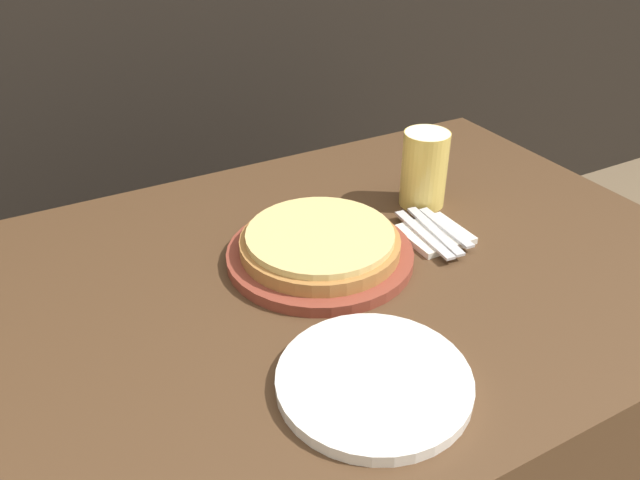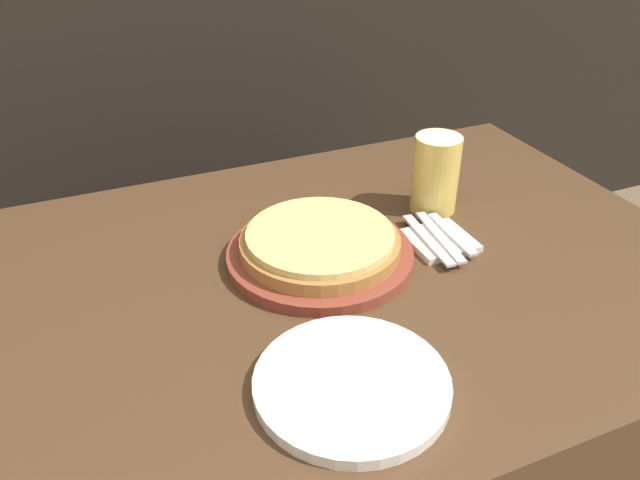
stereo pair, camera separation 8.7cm
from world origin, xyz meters
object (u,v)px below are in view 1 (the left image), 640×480
object	(u,v)px
pizza_on_board	(320,247)
spoon	(445,226)
dinner_plate	(374,381)
fork	(423,233)
dinner_knife	(434,230)
beer_glass	(424,166)

from	to	relation	value
pizza_on_board	spoon	size ratio (longest dim) A/B	2.14
dinner_plate	fork	size ratio (longest dim) A/B	1.47
fork	dinner_knife	xyz separation A→B (m)	(0.03, 0.00, 0.00)
beer_glass	spoon	distance (m)	0.14
dinner_plate	fork	distance (m)	0.38
fork	dinner_knife	bearing A→B (deg)	0.00
beer_glass	dinner_knife	distance (m)	0.14
dinner_plate	dinner_knife	size ratio (longest dim) A/B	1.47
beer_glass	dinner_plate	bearing A→B (deg)	-133.32
pizza_on_board	beer_glass	xyz separation A→B (m)	(0.28, 0.08, 0.06)
dinner_knife	spoon	size ratio (longest dim) A/B	1.18
pizza_on_board	beer_glass	world-z (taller)	beer_glass
dinner_knife	spoon	distance (m)	0.03
dinner_plate	dinner_knife	world-z (taller)	dinner_plate
beer_glass	dinner_plate	xyz separation A→B (m)	(-0.36, -0.38, -0.07)
beer_glass	dinner_knife	world-z (taller)	beer_glass
fork	spoon	distance (m)	0.05
pizza_on_board	spoon	world-z (taller)	pizza_on_board
fork	spoon	bearing A→B (deg)	-0.00
beer_glass	fork	xyz separation A→B (m)	(-0.08, -0.11, -0.07)
pizza_on_board	beer_glass	bearing A→B (deg)	16.53
pizza_on_board	spoon	distance (m)	0.25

